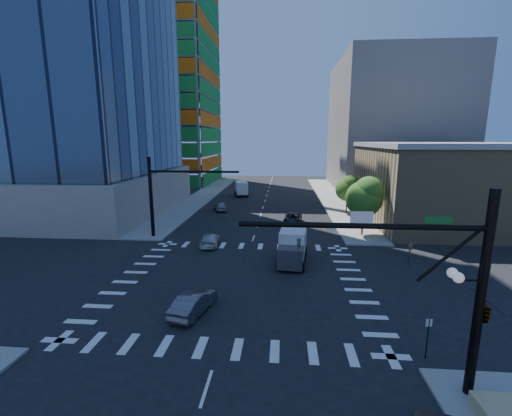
# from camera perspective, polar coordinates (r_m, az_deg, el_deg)

# --- Properties ---
(ground) EXTENTS (160.00, 160.00, 0.00)m
(ground) POSITION_cam_1_polar(r_m,az_deg,el_deg) (27.77, -2.67, -12.00)
(ground) COLOR black
(ground) RESTS_ON ground
(road_markings) EXTENTS (20.00, 20.00, 0.01)m
(road_markings) POSITION_cam_1_polar(r_m,az_deg,el_deg) (27.77, -2.67, -11.99)
(road_markings) COLOR silver
(road_markings) RESTS_ON ground
(sidewalk_ne) EXTENTS (5.00, 60.00, 0.15)m
(sidewalk_ne) POSITION_cam_1_polar(r_m,az_deg,el_deg) (66.82, 12.48, 1.67)
(sidewalk_ne) COLOR gray
(sidewalk_ne) RESTS_ON ground
(sidewalk_nw) EXTENTS (5.00, 60.00, 0.15)m
(sidewalk_nw) POSITION_cam_1_polar(r_m,az_deg,el_deg) (68.06, -8.87, 1.97)
(sidewalk_nw) COLOR gray
(sidewalk_nw) RESTS_ON ground
(construction_building) EXTENTS (25.16, 34.50, 70.60)m
(construction_building) POSITION_cam_1_polar(r_m,az_deg,el_deg) (93.47, -15.50, 19.33)
(construction_building) COLOR gray
(construction_building) RESTS_ON ground
(commercial_building) EXTENTS (20.50, 22.50, 10.60)m
(commercial_building) POSITION_cam_1_polar(r_m,az_deg,el_deg) (52.32, 29.15, 3.67)
(commercial_building) COLOR #917E54
(commercial_building) RESTS_ON ground
(bg_building_ne) EXTENTS (24.00, 30.00, 28.00)m
(bg_building_ne) POSITION_cam_1_polar(r_m,az_deg,el_deg) (83.76, 21.61, 12.63)
(bg_building_ne) COLOR slate
(bg_building_ne) RESTS_ON ground
(signal_mast_se) EXTENTS (10.51, 2.48, 9.00)m
(signal_mast_se) POSITION_cam_1_polar(r_m,az_deg,el_deg) (16.70, 30.74, -11.35)
(signal_mast_se) COLOR black
(signal_mast_se) RESTS_ON sidewalk_se
(signal_mast_nw) EXTENTS (10.20, 0.40, 9.00)m
(signal_mast_nw) POSITION_cam_1_polar(r_m,az_deg,el_deg) (39.51, -15.13, 2.94)
(signal_mast_nw) COLOR black
(signal_mast_nw) RESTS_ON sidewalk_nw
(tree_south) EXTENTS (4.16, 4.16, 6.82)m
(tree_south) POSITION_cam_1_polar(r_m,az_deg,el_deg) (40.77, 17.79, 1.89)
(tree_south) COLOR #382316
(tree_south) RESTS_ON sidewalk_ne
(tree_north) EXTENTS (3.54, 3.52, 5.78)m
(tree_north) POSITION_cam_1_polar(r_m,az_deg,el_deg) (52.55, 15.16, 3.28)
(tree_north) COLOR #382316
(tree_north) RESTS_ON sidewalk_ne
(no_parking_sign) EXTENTS (0.30, 0.06, 2.20)m
(no_parking_sign) POSITION_cam_1_polar(r_m,az_deg,el_deg) (20.30, 26.72, -18.24)
(no_parking_sign) COLOR black
(no_parking_sign) RESTS_ON ground
(car_nb_far) EXTENTS (2.69, 5.05, 1.35)m
(car_nb_far) POSITION_cam_1_polar(r_m,az_deg,el_deg) (45.78, 6.16, -1.75)
(car_nb_far) COLOR black
(car_nb_far) RESTS_ON ground
(car_sb_near) EXTENTS (2.23, 4.53, 1.27)m
(car_sb_near) POSITION_cam_1_polar(r_m,az_deg,el_deg) (36.54, -7.71, -5.24)
(car_sb_near) COLOR silver
(car_sb_near) RESTS_ON ground
(car_sb_mid) EXTENTS (2.88, 4.31, 1.36)m
(car_sb_mid) POSITION_cam_1_polar(r_m,az_deg,el_deg) (54.07, -6.02, 0.28)
(car_sb_mid) COLOR #94979B
(car_sb_mid) RESTS_ON ground
(car_sb_cross) EXTENTS (2.42, 4.44, 1.39)m
(car_sb_cross) POSITION_cam_1_polar(r_m,az_deg,el_deg) (23.15, -10.34, -15.28)
(car_sb_cross) COLOR #4E4E54
(car_sb_cross) RESTS_ON ground
(box_truck_near) EXTENTS (3.00, 5.89, 2.97)m
(box_truck_near) POSITION_cam_1_polar(r_m,az_deg,el_deg) (31.40, 6.08, -6.69)
(box_truck_near) COLOR black
(box_truck_near) RESTS_ON ground
(box_truck_far) EXTENTS (3.43, 5.82, 2.86)m
(box_truck_far) POSITION_cam_1_polar(r_m,az_deg,el_deg) (68.55, -2.49, 3.17)
(box_truck_far) COLOR black
(box_truck_far) RESTS_ON ground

